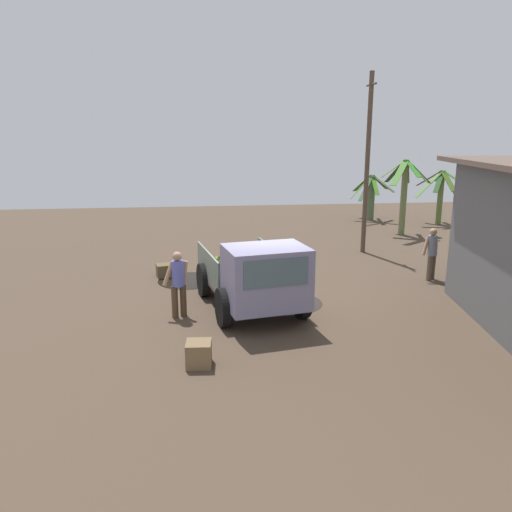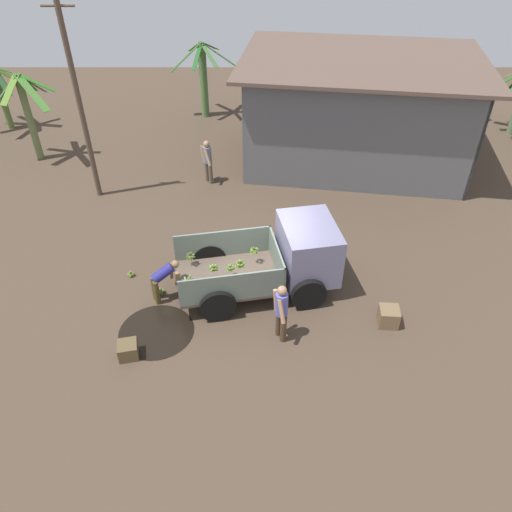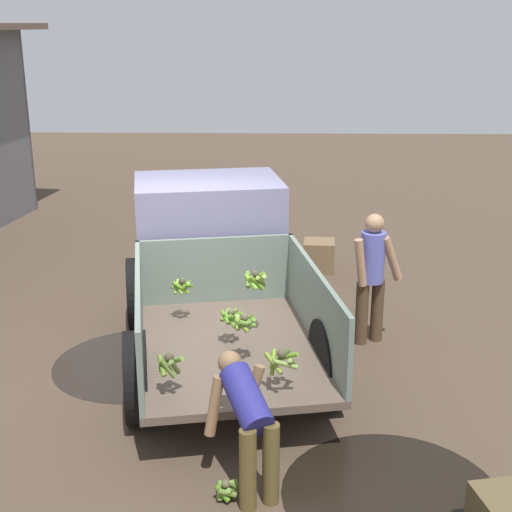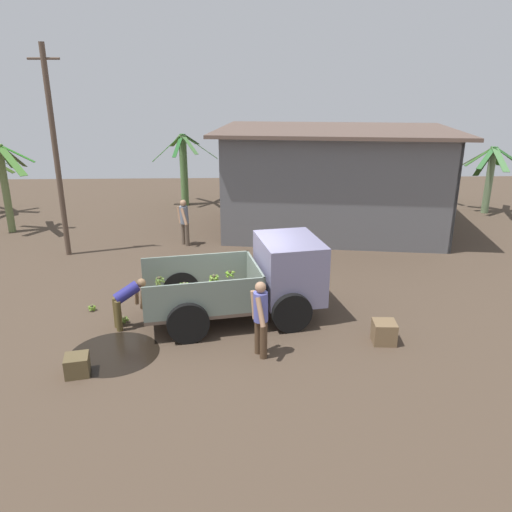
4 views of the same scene
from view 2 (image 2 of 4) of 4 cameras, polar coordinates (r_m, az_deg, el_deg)
ground at (r=13.81m, az=0.48°, el=-2.37°), size 36.00×36.00×0.00m
mud_patch_0 at (r=14.22m, az=-0.36°, el=-0.95°), size 1.86×1.86×0.01m
mud_patch_1 at (r=12.55m, az=-11.30°, el=-8.45°), size 1.85×1.85×0.01m
cargo_truck at (r=12.97m, az=3.90°, el=0.07°), size 4.37×2.70×1.86m
warehouse_shed at (r=19.08m, az=13.26°, el=17.89°), size 9.22×7.21×3.74m
utility_pole at (r=16.79m, az=-19.55°, el=16.24°), size 0.93×0.17×6.40m
banana_palm_0 at (r=22.96m, az=-6.02°, el=19.52°), size 2.88×2.00×3.19m
banana_palm_1 at (r=20.72m, az=-24.59°, el=14.64°), size 2.29×2.27×3.23m
banana_palm_2 at (r=24.85m, az=21.93°, el=18.06°), size 2.20×2.68×2.74m
banana_palm_3 at (r=24.12m, az=-27.12°, el=16.15°), size 2.68×2.47×2.59m
person_foreground_visitor at (r=11.56m, az=2.90°, el=-6.22°), size 0.42×0.65×1.63m
person_worker_loading at (r=12.93m, az=-10.60°, el=-2.51°), size 0.81×0.68×1.11m
person_bystander_near_shed at (r=17.75m, az=-5.56°, el=10.90°), size 0.48×0.61×1.58m
banana_bunch_on_ground_0 at (r=14.20m, az=-14.10°, el=-1.98°), size 0.21×0.21×0.15m
banana_bunch_on_ground_1 at (r=13.47m, az=-10.81°, el=-3.90°), size 0.22×0.22×0.18m
wooden_crate_0 at (r=12.03m, az=-14.42°, el=-10.36°), size 0.52×0.52×0.39m
wooden_crate_1 at (r=12.76m, az=14.90°, el=-6.69°), size 0.51×0.51×0.48m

